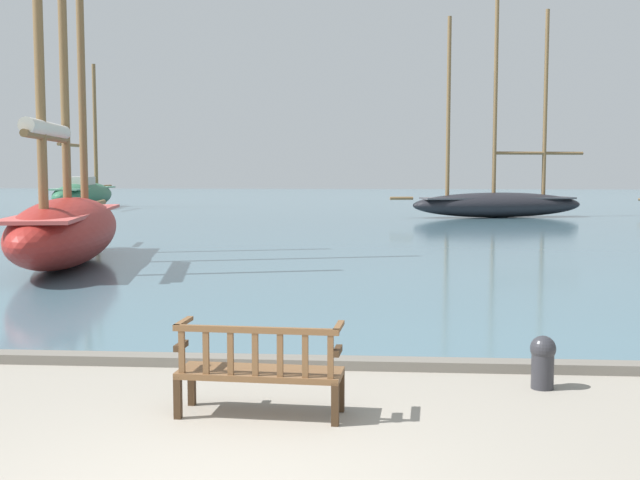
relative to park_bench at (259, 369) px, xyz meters
The scene contains 7 objects.
harbor_water 42.10m from the park_bench, 90.06° to the left, with size 100.00×80.00×0.08m, color slate.
quay_edge_kerb 2.00m from the park_bench, 91.35° to the left, with size 40.00×0.30×0.12m, color slate.
park_bench is the anchor object (origin of this frame).
sailboat_far_port 40.28m from the park_bench, 113.05° to the left, with size 2.46×9.16×10.92m.
sailboat_mid_starboard 12.86m from the park_bench, 119.78° to the left, with size 3.55×9.96×10.29m.
sailboat_outer_starboard 31.64m from the park_bench, 77.76° to the left, with size 9.37×3.73×11.56m.
mooring_bollard 3.19m from the park_bench, 22.29° to the left, with size 0.28×0.28×0.59m.
Camera 1 is at (1.21, -5.67, 2.41)m, focal length 45.00 mm.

